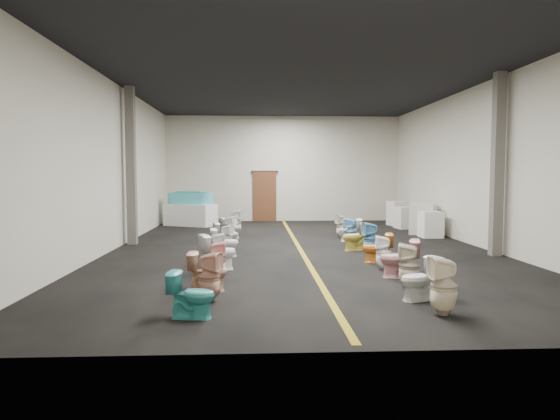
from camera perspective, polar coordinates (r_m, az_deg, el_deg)
The scene contains 40 objects.
floor at distance 13.71m, azimuth 2.22°, elevation -4.36°, with size 16.00×16.00×0.00m, color black.
ceiling at distance 13.78m, azimuth 2.27°, elevation 14.48°, with size 16.00×16.00×0.00m, color black.
wall_back at distance 21.54m, azimuth 0.37°, elevation 4.74°, with size 10.00×10.00×0.00m, color beige.
wall_front at distance 5.64m, azimuth 9.43°, elevation 6.37°, with size 10.00×10.00×0.00m, color beige.
wall_left at distance 14.03m, azimuth -18.62°, elevation 4.84°, with size 16.00×16.00×0.00m, color beige.
wall_right at distance 14.86m, azimuth 21.90°, elevation 4.71°, with size 16.00×16.00×0.00m, color beige.
aisle_stripe at distance 13.71m, azimuth 2.22°, elevation -4.35°, with size 0.12×15.60×0.01m, color olive.
back_door at distance 21.47m, azimuth -1.76°, elevation 1.53°, with size 1.00×0.10×2.10m, color #562D19.
door_frame at distance 21.46m, azimuth -1.76°, elevation 4.39°, with size 1.15×0.08×0.10m, color #331C11.
column_left at distance 14.94m, azimuth -16.65°, elevation 4.83°, with size 0.25×0.25×4.50m, color #59544C.
column_right at distance 13.39m, azimuth 23.61°, elevation 4.76°, with size 0.25×0.25×4.50m, color #59544C.
display_table at distance 19.88m, azimuth -10.19°, elevation -0.54°, with size 1.92×0.96×0.85m, color silver.
bathtub at distance 19.84m, azimuth -10.22°, elevation 1.31°, with size 1.80×1.03×0.55m.
appliance_crate_a at distance 16.65m, azimuth 16.83°, elevation -1.59°, with size 0.65×0.65×0.83m, color white.
appliance_crate_b at distance 17.47m, azimuth 15.87°, elevation -0.93°, with size 0.77×0.77×1.06m, color beige.
appliance_crate_c at distance 19.12m, azimuth 14.21°, elevation -0.85°, with size 0.72×0.72×0.81m, color silver.
appliance_crate_d at distance 20.16m, azimuth 13.30°, elevation -0.38°, with size 0.67×0.67×0.95m, color silver.
toilet_left_0 at distance 7.21m, azimuth -10.05°, elevation -9.53°, with size 0.37×0.65×0.66m, color teal.
toilet_left_1 at distance 8.06m, azimuth -8.11°, elevation -7.57°, with size 0.36×0.36×0.79m, color tan.
toilet_left_2 at distance 8.78m, azimuth -8.26°, elevation -6.97°, with size 0.38×0.67×0.68m, color tan.
toilet_left_3 at distance 9.61m, azimuth -7.24°, elevation -5.77°, with size 0.34×0.35×0.75m, color #F1A6A0.
toilet_left_4 at distance 10.61m, azimuth -7.09°, elevation -4.80°, with size 0.43×0.75×0.77m, color white.
toilet_left_5 at distance 11.39m, azimuth -7.29°, elevation -4.38°, with size 0.31×0.32×0.69m, color silver.
toilet_left_6 at distance 12.30m, azimuth -6.38°, elevation -3.71°, with size 0.39×0.69×0.70m, color white.
toilet_left_7 at distance 13.13m, azimuth -6.15°, elevation -3.21°, with size 0.32×0.32×0.70m, color white.
toilet_left_8 at distance 13.94m, azimuth -6.20°, elevation -2.82°, with size 0.38×0.67×0.69m, color silver.
toilet_left_9 at distance 14.85m, azimuth -5.78°, elevation -2.20°, with size 0.35×0.36×0.78m, color white.
toilet_left_10 at distance 15.72m, azimuth -5.68°, elevation -2.06°, with size 0.37×0.65×0.66m, color silver.
toilet_left_11 at distance 16.45m, azimuth -5.10°, elevation -1.45°, with size 0.38×0.39×0.85m, color silver.
toilet_right_0 at distance 7.58m, azimuth 18.19°, elevation -8.25°, with size 0.38×0.39×0.85m, color beige.
toilet_right_1 at distance 8.36m, azimuth 15.77°, elevation -7.60°, with size 0.39×0.68×0.69m, color silver.
toilet_right_2 at distance 9.18m, azimuth 14.53°, elevation -6.20°, with size 0.36×0.37×0.80m, color beige.
toilet_right_3 at distance 10.04m, azimuth 13.49°, elevation -5.41°, with size 0.43×0.75×0.76m, color #D89795.
toilet_right_4 at distance 10.79m, azimuth 11.75°, elevation -4.81°, with size 0.33×0.33×0.73m, color white.
toilet_right_5 at distance 11.61m, azimuth 11.08°, elevation -4.28°, with size 0.38×0.67×0.68m, color orange.
toilet_right_6 at distance 12.55m, azimuth 10.33°, elevation -3.29°, with size 0.38×0.38×0.84m, color #63A4CD.
toilet_right_7 at distance 13.38m, azimuth 8.65°, elevation -3.05°, with size 0.40×0.71×0.72m, color #EAD353.
toilet_right_8 at distance 14.22m, azimuth 8.09°, elevation -2.48°, with size 0.36×0.36×0.79m, color #73B5DC.
toilet_right_9 at distance 15.09m, azimuth 8.05°, elevation -2.30°, with size 0.38×0.68×0.69m, color white.
toilet_right_10 at distance 15.84m, azimuth 7.05°, elevation -1.89°, with size 0.33×0.34×0.74m, color beige.
Camera 1 is at (-1.19, -13.50, 2.03)m, focal length 32.00 mm.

